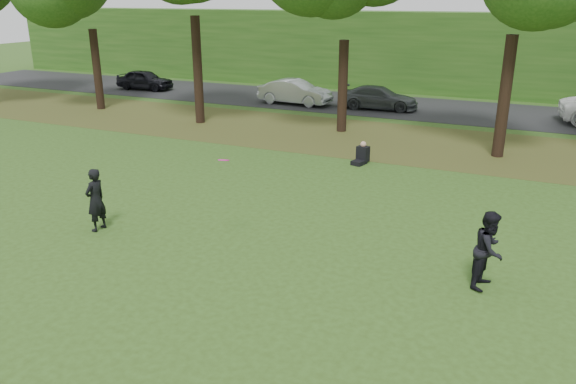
{
  "coord_description": "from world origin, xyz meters",
  "views": [
    {
      "loc": [
        5.19,
        -10.44,
        5.97
      ],
      "look_at": [
        -0.25,
        1.69,
        1.3
      ],
      "focal_mm": 35.0,
      "sensor_mm": 36.0,
      "label": 1
    }
  ],
  "objects_px": {
    "player_right": "(489,250)",
    "seated_person": "(362,155)",
    "player_left": "(96,200)",
    "frisbee": "(224,160)"
  },
  "relations": [
    {
      "from": "player_right",
      "to": "seated_person",
      "type": "relative_size",
      "value": 2.08
    },
    {
      "from": "player_left",
      "to": "frisbee",
      "type": "relative_size",
      "value": 4.48
    },
    {
      "from": "player_left",
      "to": "player_right",
      "type": "distance_m",
      "value": 9.87
    },
    {
      "from": "frisbee",
      "to": "player_left",
      "type": "bearing_deg",
      "value": -173.99
    },
    {
      "from": "player_left",
      "to": "seated_person",
      "type": "bearing_deg",
      "value": 155.34
    },
    {
      "from": "frisbee",
      "to": "player_right",
      "type": "bearing_deg",
      "value": 5.81
    },
    {
      "from": "player_left",
      "to": "frisbee",
      "type": "bearing_deg",
      "value": 98.33
    },
    {
      "from": "player_left",
      "to": "player_right",
      "type": "relative_size",
      "value": 0.99
    },
    {
      "from": "player_left",
      "to": "seated_person",
      "type": "distance_m",
      "value": 10.11
    },
    {
      "from": "player_left",
      "to": "frisbee",
      "type": "xyz_separation_m",
      "value": [
        3.74,
        0.39,
        1.43
      ]
    }
  ]
}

